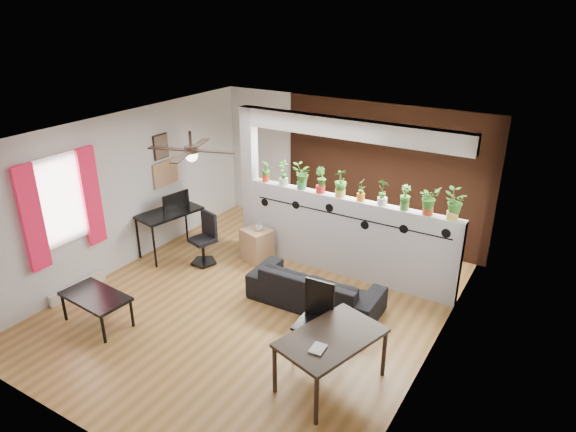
# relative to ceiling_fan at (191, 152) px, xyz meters

# --- Properties ---
(room_shell) EXTENTS (6.30, 7.10, 2.90)m
(room_shell) POSITION_rel_ceiling_fan_xyz_m (0.80, 0.30, -1.01)
(room_shell) COLOR olive
(room_shell) RESTS_ON ground
(partition_wall) EXTENTS (3.60, 0.18, 1.35)m
(partition_wall) POSITION_rel_ceiling_fan_xyz_m (1.60, 1.80, -1.64)
(partition_wall) COLOR #BCBCC1
(partition_wall) RESTS_ON ground
(ceiling_header) EXTENTS (3.60, 0.18, 0.30)m
(ceiling_header) POSITION_rel_ceiling_fan_xyz_m (1.60, 1.80, 0.14)
(ceiling_header) COLOR white
(ceiling_header) RESTS_ON room_shell
(pier_column) EXTENTS (0.22, 0.20, 2.60)m
(pier_column) POSITION_rel_ceiling_fan_xyz_m (-0.31, 1.80, -1.01)
(pier_column) COLOR #BCBCC1
(pier_column) RESTS_ON ground
(brick_panel) EXTENTS (3.90, 0.05, 2.60)m
(brick_panel) POSITION_rel_ceiling_fan_xyz_m (1.60, 3.27, -1.01)
(brick_panel) COLOR #A14F2F
(brick_panel) RESTS_ON ground
(vine_decal) EXTENTS (3.31, 0.01, 0.30)m
(vine_decal) POSITION_rel_ceiling_fan_xyz_m (1.60, 1.70, -1.23)
(vine_decal) COLOR black
(vine_decal) RESTS_ON partition_wall
(window_assembly) EXTENTS (0.09, 1.30, 1.55)m
(window_assembly) POSITION_rel_ceiling_fan_xyz_m (-1.76, -0.90, -0.81)
(window_assembly) COLOR white
(window_assembly) RESTS_ON room_shell
(baseboard_heater) EXTENTS (0.08, 1.00, 0.18)m
(baseboard_heater) POSITION_rel_ceiling_fan_xyz_m (-1.74, -0.90, -2.22)
(baseboard_heater) COLOR silver
(baseboard_heater) RESTS_ON ground
(corkboard) EXTENTS (0.03, 0.60, 0.45)m
(corkboard) POSITION_rel_ceiling_fan_xyz_m (-1.78, 1.25, -0.96)
(corkboard) COLOR #9D6F4C
(corkboard) RESTS_ON room_shell
(framed_art) EXTENTS (0.03, 0.34, 0.44)m
(framed_art) POSITION_rel_ceiling_fan_xyz_m (-1.78, 1.20, -0.46)
(framed_art) COLOR #8C7259
(framed_art) RESTS_ON room_shell
(ceiling_fan) EXTENTS (1.19, 1.19, 0.43)m
(ceiling_fan) POSITION_rel_ceiling_fan_xyz_m (0.00, 0.00, 0.00)
(ceiling_fan) COLOR black
(ceiling_fan) RESTS_ON room_shell
(potted_plant_0) EXTENTS (0.20, 0.22, 0.36)m
(potted_plant_0) POSITION_rel_ceiling_fan_xyz_m (0.02, 1.80, -0.77)
(potted_plant_0) COLOR red
(potted_plant_0) RESTS_ON partition_wall
(potted_plant_1) EXTENTS (0.22, 0.18, 0.42)m
(potted_plant_1) POSITION_rel_ceiling_fan_xyz_m (0.37, 1.80, -0.74)
(potted_plant_1) COLOR white
(potted_plant_1) RESTS_ON partition_wall
(potted_plant_2) EXTENTS (0.28, 0.28, 0.43)m
(potted_plant_2) POSITION_rel_ceiling_fan_xyz_m (0.72, 1.80, -0.74)
(potted_plant_2) COLOR #318843
(potted_plant_2) RESTS_ON partition_wall
(potted_plant_3) EXTENTS (0.24, 0.21, 0.42)m
(potted_plant_3) POSITION_rel_ceiling_fan_xyz_m (1.07, 1.80, -0.74)
(potted_plant_3) COLOR red
(potted_plant_3) RESTS_ON partition_wall
(potted_plant_4) EXTENTS (0.28, 0.30, 0.45)m
(potted_plant_4) POSITION_rel_ceiling_fan_xyz_m (1.42, 1.80, -0.73)
(potted_plant_4) COLOR gold
(potted_plant_4) RESTS_ON partition_wall
(potted_plant_5) EXTENTS (0.15, 0.18, 0.37)m
(potted_plant_5) POSITION_rel_ceiling_fan_xyz_m (1.78, 1.80, -0.77)
(potted_plant_5) COLOR orange
(potted_plant_5) RESTS_ON partition_wall
(potted_plant_6) EXTENTS (0.24, 0.21, 0.42)m
(potted_plant_6) POSITION_rel_ceiling_fan_xyz_m (2.13, 1.80, -0.74)
(potted_plant_6) COLOR white
(potted_plant_6) RESTS_ON partition_wall
(potted_plant_7) EXTENTS (0.24, 0.23, 0.38)m
(potted_plant_7) POSITION_rel_ceiling_fan_xyz_m (2.48, 1.80, -0.76)
(potted_plant_7) COLOR #408831
(potted_plant_7) RESTS_ON partition_wall
(potted_plant_8) EXTENTS (0.26, 0.28, 0.43)m
(potted_plant_8) POSITION_rel_ceiling_fan_xyz_m (2.83, 1.80, -0.74)
(potted_plant_8) COLOR #B1401C
(potted_plant_8) RESTS_ON partition_wall
(potted_plant_9) EXTENTS (0.26, 0.22, 0.45)m
(potted_plant_9) POSITION_rel_ceiling_fan_xyz_m (3.18, 1.80, -0.73)
(potted_plant_9) COLOR #E7C651
(potted_plant_9) RESTS_ON partition_wall
(sofa) EXTENTS (1.91, 0.79, 0.56)m
(sofa) POSITION_rel_ceiling_fan_xyz_m (1.58, 0.72, -2.04)
(sofa) COLOR black
(sofa) RESTS_ON ground
(cube_shelf) EXTENTS (0.57, 0.53, 0.57)m
(cube_shelf) POSITION_rel_ceiling_fan_xyz_m (0.04, 1.46, -2.03)
(cube_shelf) COLOR #A77D58
(cube_shelf) RESTS_ON ground
(cup) EXTENTS (0.15, 0.15, 0.11)m
(cup) POSITION_rel_ceiling_fan_xyz_m (0.09, 1.46, -1.69)
(cup) COLOR gray
(cup) RESTS_ON cube_shelf
(computer_desk) EXTENTS (0.80, 1.21, 0.80)m
(computer_desk) POSITION_rel_ceiling_fan_xyz_m (-1.43, 0.89, -1.59)
(computer_desk) COLOR black
(computer_desk) RESTS_ON ground
(monitor) EXTENTS (0.31, 0.11, 0.17)m
(monitor) POSITION_rel_ceiling_fan_xyz_m (-1.43, 1.04, -1.43)
(monitor) COLOR black
(monitor) RESTS_ON computer_desk
(office_chair) EXTENTS (0.47, 0.47, 0.90)m
(office_chair) POSITION_rel_ceiling_fan_xyz_m (-0.66, 0.90, -1.92)
(office_chair) COLOR black
(office_chair) RESTS_ON ground
(dining_table) EXTENTS (1.07, 1.40, 0.68)m
(dining_table) POSITION_rel_ceiling_fan_xyz_m (2.55, -0.70, -1.71)
(dining_table) COLOR black
(dining_table) RESTS_ON ground
(book) EXTENTS (0.17, 0.22, 0.02)m
(book) POSITION_rel_ceiling_fan_xyz_m (2.45, -1.00, -1.63)
(book) COLOR gray
(book) RESTS_ON dining_table
(folding_chair) EXTENTS (0.43, 0.43, 1.03)m
(folding_chair) POSITION_rel_ceiling_fan_xyz_m (2.13, -0.29, -1.71)
(folding_chair) COLOR black
(folding_chair) RESTS_ON ground
(coffee_table) EXTENTS (1.02, 0.62, 0.46)m
(coffee_table) POSITION_rel_ceiling_fan_xyz_m (-0.81, -1.28, -1.91)
(coffee_table) COLOR black
(coffee_table) RESTS_ON ground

